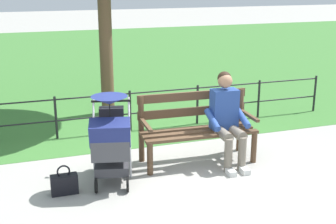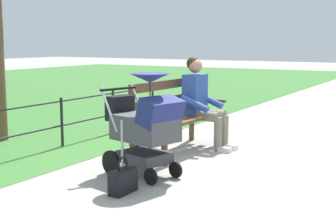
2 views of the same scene
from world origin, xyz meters
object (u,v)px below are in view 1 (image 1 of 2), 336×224
object	(u,v)px
park_bench	(196,125)
stroller	(111,138)
handbag	(64,184)
person_on_bench	(227,116)

from	to	relation	value
park_bench	stroller	bearing A→B (deg)	15.43
stroller	park_bench	bearing A→B (deg)	-164.57
park_bench	stroller	distance (m)	1.33
park_bench	handbag	xyz separation A→B (m)	(1.89, 0.48, -0.40)
park_bench	stroller	world-z (taller)	stroller
park_bench	stroller	xyz separation A→B (m)	(1.28, 0.35, 0.07)
park_bench	handbag	size ratio (longest dim) A/B	4.38
person_on_bench	handbag	bearing A→B (deg)	6.56
park_bench	person_on_bench	size ratio (longest dim) A/B	1.27
stroller	handbag	bearing A→B (deg)	11.89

